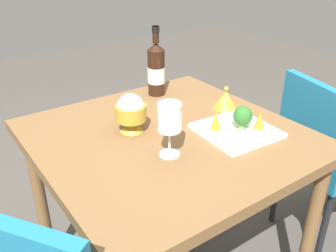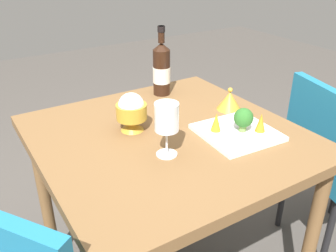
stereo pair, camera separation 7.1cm
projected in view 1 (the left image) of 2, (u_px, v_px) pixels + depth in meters
The scene contains 10 objects.
dining_table at pixel (168, 155), 1.35m from camera, with size 0.90×0.90×0.75m.
chair_near_window at pixel (322, 149), 1.64m from camera, with size 0.49×0.49×0.85m.
wine_bottle at pixel (156, 69), 1.59m from camera, with size 0.08×0.08×0.30m.
wine_glass at pixel (170, 119), 1.12m from camera, with size 0.08×0.08×0.18m.
rice_bowl at pixel (131, 112), 1.29m from camera, with size 0.11×0.11×0.14m.
rice_bowl_lid at pixel (226, 99), 1.49m from camera, with size 0.10×0.10×0.09m.
serving_plate at pixel (236, 131), 1.31m from camera, with size 0.26×0.26×0.02m.
broccoli_floret at pixel (243, 116), 1.28m from camera, with size 0.07×0.07×0.09m.
carrot_garnish_left at pixel (216, 121), 1.29m from camera, with size 0.04×0.04×0.07m.
carrot_garnish_right at pixel (260, 120), 1.29m from camera, with size 0.04×0.04×0.07m.
Camera 1 is at (-0.67, -0.94, 1.37)m, focal length 39.18 mm.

